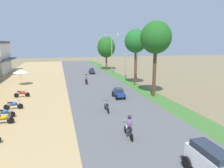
{
  "coord_description": "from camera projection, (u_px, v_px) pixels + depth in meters",
  "views": [
    {
      "loc": [
        -5.42,
        -3.35,
        6.53
      ],
      "look_at": [
        0.49,
        18.81,
        1.79
      ],
      "focal_mm": 31.96,
      "sensor_mm": 36.0,
      "label": 1
    }
  ],
  "objects": [
    {
      "name": "streetlamp_near",
      "position": [
        125.0,
        53.0,
        34.43
      ],
      "size": [
        3.16,
        0.2,
        8.14
      ],
      "color": "gray",
      "rests_on": "median_strip"
    },
    {
      "name": "utility_pole_near",
      "position": [
        137.0,
        53.0,
        36.26
      ],
      "size": [
        1.8,
        0.2,
        9.0
      ],
      "color": "brown",
      "rests_on": "ground"
    },
    {
      "name": "motorbike_ahead_fifth",
      "position": [
        86.0,
        79.0,
        31.68
      ],
      "size": [
        0.54,
        1.8,
        1.66
      ],
      "color": "black",
      "rests_on": "road_strip"
    },
    {
      "name": "parked_motorbike_second",
      "position": [
        2.0,
        119.0,
        16.01
      ],
      "size": [
        1.8,
        0.54,
        0.94
      ],
      "color": "black",
      "rests_on": "dirt_shoulder"
    },
    {
      "name": "median_tree_nearest",
      "position": [
        156.0,
        38.0,
        23.35
      ],
      "size": [
        3.63,
        3.63,
        9.0
      ],
      "color": "#4C351E",
      "rests_on": "median_strip"
    },
    {
      "name": "parked_motorbike_third",
      "position": [
        4.0,
        113.0,
        17.38
      ],
      "size": [
        1.8,
        0.54,
        0.94
      ],
      "color": "black",
      "rests_on": "dirt_shoulder"
    },
    {
      "name": "parked_motorbike_fifth",
      "position": [
        22.0,
        93.0,
        24.08
      ],
      "size": [
        1.8,
        0.54,
        0.94
      ],
      "color": "black",
      "rests_on": "dirt_shoulder"
    },
    {
      "name": "car_hatchback_charcoal",
      "position": [
        92.0,
        71.0,
        42.26
      ],
      "size": [
        1.04,
        2.0,
        1.23
      ],
      "color": "#282D33",
      "rests_on": "road_strip"
    },
    {
      "name": "car_sedan_blue",
      "position": [
        119.0,
        93.0,
        23.68
      ],
      "size": [
        1.1,
        2.26,
        1.19
      ],
      "color": "navy",
      "rests_on": "road_strip"
    },
    {
      "name": "motorbike_ahead_third",
      "position": [
        129.0,
        127.0,
        13.72
      ],
      "size": [
        0.54,
        1.8,
        1.66
      ],
      "color": "black",
      "rests_on": "road_strip"
    },
    {
      "name": "motorbike_ahead_fourth",
      "position": [
        107.0,
        106.0,
        19.13
      ],
      "size": [
        0.54,
        1.8,
        0.94
      ],
      "color": "black",
      "rests_on": "road_strip"
    },
    {
      "name": "vendor_umbrella",
      "position": [
        20.0,
        71.0,
        30.54
      ],
      "size": [
        2.2,
        2.2,
        2.52
      ],
      "color": "#99999E",
      "rests_on": "dirt_shoulder"
    },
    {
      "name": "median_tree_third",
      "position": [
        106.0,
        47.0,
        47.99
      ],
      "size": [
        4.26,
        4.26,
        7.99
      ],
      "color": "#4C351E",
      "rests_on": "median_strip"
    },
    {
      "name": "parked_motorbike_fourth",
      "position": [
        14.0,
        105.0,
        19.65
      ],
      "size": [
        1.8,
        0.54,
        0.94
      ],
      "color": "black",
      "rests_on": "dirt_shoulder"
    },
    {
      "name": "streetlamp_mid",
      "position": [
        112.0,
        51.0,
        43.18
      ],
      "size": [
        3.16,
        0.2,
        8.27
      ],
      "color": "gray",
      "rests_on": "median_strip"
    },
    {
      "name": "car_van_white",
      "position": [
        208.0,
        161.0,
        9.5
      ],
      "size": [
        1.19,
        2.41,
        1.67
      ],
      "color": "silver",
      "rests_on": "road_strip"
    },
    {
      "name": "streetlamp_far",
      "position": [
        98.0,
        49.0,
        57.34
      ],
      "size": [
        3.16,
        0.2,
        8.1
      ],
      "color": "gray",
      "rests_on": "median_strip"
    },
    {
      "name": "median_tree_second",
      "position": [
        136.0,
        41.0,
        29.8
      ],
      "size": [
        3.31,
        3.31,
        8.47
      ],
      "color": "#4C351E",
      "rests_on": "median_strip"
    }
  ]
}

